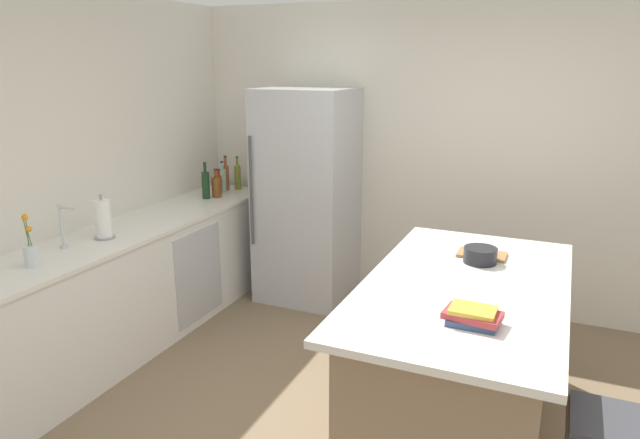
% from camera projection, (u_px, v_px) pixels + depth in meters
% --- Properties ---
extents(wall_rear, '(6.00, 0.10, 2.60)m').
position_uv_depth(wall_rear, '(459.00, 159.00, 4.82)').
color(wall_rear, silver).
rests_on(wall_rear, ground_plane).
extents(wall_left, '(0.10, 6.00, 2.60)m').
position_uv_depth(wall_left, '(27.00, 186.00, 3.79)').
color(wall_left, silver).
rests_on(wall_left, ground_plane).
extents(counter_run_left, '(0.64, 3.16, 0.91)m').
position_uv_depth(counter_run_left, '(135.00, 284.00, 4.35)').
color(counter_run_left, silver).
rests_on(counter_run_left, ground_plane).
extents(kitchen_island, '(1.07, 1.94, 0.92)m').
position_uv_depth(kitchen_island, '(460.00, 356.00, 3.26)').
color(kitchen_island, '#8E755B').
rests_on(kitchen_island, ground_plane).
extents(refrigerator, '(0.78, 0.74, 1.88)m').
position_uv_depth(refrigerator, '(307.00, 196.00, 5.04)').
color(refrigerator, '#B7BABF').
rests_on(refrigerator, ground_plane).
extents(sink_faucet, '(0.15, 0.05, 0.30)m').
position_uv_depth(sink_faucet, '(63.00, 225.00, 3.71)').
color(sink_faucet, silver).
rests_on(sink_faucet, counter_run_left).
extents(flower_vase, '(0.08, 0.08, 0.32)m').
position_uv_depth(flower_vase, '(30.00, 251.00, 3.40)').
color(flower_vase, silver).
rests_on(flower_vase, counter_run_left).
extents(paper_towel_roll, '(0.14, 0.14, 0.31)m').
position_uv_depth(paper_towel_roll, '(103.00, 220.00, 3.93)').
color(paper_towel_roll, gray).
rests_on(paper_towel_roll, counter_run_left).
extents(olive_oil_bottle, '(0.06, 0.06, 0.32)m').
position_uv_depth(olive_oil_bottle, '(238.00, 176.00, 5.46)').
color(olive_oil_bottle, olive).
rests_on(olive_oil_bottle, counter_run_left).
extents(vinegar_bottle, '(0.06, 0.06, 0.33)m').
position_uv_depth(vinegar_bottle, '(226.00, 177.00, 5.41)').
color(vinegar_bottle, '#994C23').
rests_on(vinegar_bottle, counter_run_left).
extents(gin_bottle, '(0.07, 0.07, 0.29)m').
position_uv_depth(gin_bottle, '(222.00, 180.00, 5.33)').
color(gin_bottle, '#8CB79E').
rests_on(gin_bottle, counter_run_left).
extents(hot_sauce_bottle, '(0.05, 0.05, 0.24)m').
position_uv_depth(hot_sauce_bottle, '(219.00, 184.00, 5.24)').
color(hot_sauce_bottle, red).
rests_on(hot_sauce_bottle, counter_run_left).
extents(whiskey_bottle, '(0.09, 0.09, 0.26)m').
position_uv_depth(whiskey_bottle, '(217.00, 186.00, 5.14)').
color(whiskey_bottle, brown).
rests_on(whiskey_bottle, counter_run_left).
extents(wine_bottle, '(0.07, 0.07, 0.33)m').
position_uv_depth(wine_bottle, '(206.00, 184.00, 5.08)').
color(wine_bottle, '#19381E').
rests_on(wine_bottle, counter_run_left).
extents(cookbook_stack, '(0.27, 0.19, 0.08)m').
position_uv_depth(cookbook_stack, '(472.00, 316.00, 2.64)').
color(cookbook_stack, '#334770').
rests_on(cookbook_stack, kitchen_island).
extents(mixing_bowl, '(0.20, 0.20, 0.10)m').
position_uv_depth(mixing_bowl, '(480.00, 255.00, 3.45)').
color(mixing_bowl, black).
rests_on(mixing_bowl, kitchen_island).
extents(cutting_board, '(0.30, 0.19, 0.02)m').
position_uv_depth(cutting_board, '(482.00, 255.00, 3.58)').
color(cutting_board, '#9E7042').
rests_on(cutting_board, kitchen_island).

